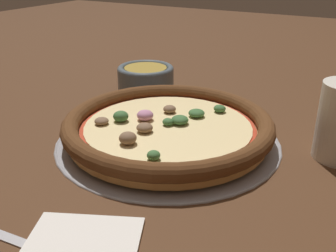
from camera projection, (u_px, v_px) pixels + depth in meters
ground_plane at (168, 141)px, 0.65m from camera, size 3.00×3.00×0.00m
pizza_tray at (168, 139)px, 0.64m from camera, size 0.36×0.36×0.01m
pizza at (168, 126)px, 0.63m from camera, size 0.34×0.34×0.04m
bowl_near at (146, 76)px, 0.88m from camera, size 0.13×0.13×0.05m
napkin at (81, 244)px, 0.41m from camera, size 0.15×0.14×0.01m
fork at (34, 247)px, 0.41m from camera, size 0.18×0.03×0.00m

